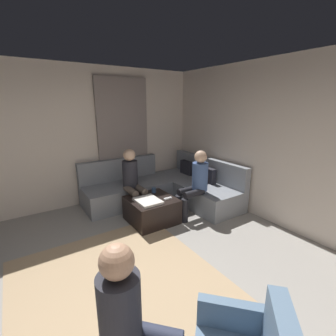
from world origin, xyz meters
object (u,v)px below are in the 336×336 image
object	(u,v)px
ottoman	(151,210)
coffee_mug	(154,190)
person_on_couch_side	(133,179)
game_remote	(168,198)
person_on_armchair	(134,321)
sectional_couch	(166,188)
person_on_couch_back	(196,181)

from	to	relation	value
ottoman	coffee_mug	size ratio (longest dim) A/B	8.00
person_on_couch_side	game_remote	bearing A→B (deg)	116.72
coffee_mug	person_on_armchair	distance (m)	2.86
sectional_couch	coffee_mug	bearing A→B (deg)	-52.32
coffee_mug	person_on_couch_side	world-z (taller)	person_on_couch_side
person_on_couch_back	sectional_couch	bearing A→B (deg)	3.58
coffee_mug	person_on_couch_side	bearing A→B (deg)	-131.72
person_on_couch_back	person_on_couch_side	world-z (taller)	same
person_on_couch_back	person_on_armchair	size ratio (longest dim) A/B	1.02
person_on_couch_back	person_on_couch_side	size ratio (longest dim) A/B	1.00
ottoman	person_on_couch_side	bearing A→B (deg)	-166.80
ottoman	person_on_couch_back	distance (m)	0.92
coffee_mug	ottoman	bearing A→B (deg)	-39.29
ottoman	person_on_armchair	xyz separation A→B (m)	(2.18, -1.36, 0.43)
game_remote	person_on_couch_side	bearing A→B (deg)	-153.28
person_on_armchair	person_on_couch_back	bearing A→B (deg)	178.93
sectional_couch	person_on_couch_side	size ratio (longest dim) A/B	2.12
game_remote	person_on_armchair	distance (m)	2.56
person_on_couch_back	person_on_couch_side	bearing A→B (deg)	50.18
coffee_mug	game_remote	size ratio (longest dim) A/B	0.63
person_on_couch_side	ottoman	bearing A→B (deg)	103.20
person_on_armchair	sectional_couch	bearing A→B (deg)	-169.72
coffee_mug	person_on_couch_side	size ratio (longest dim) A/B	0.08
sectional_couch	person_on_couch_back	size ratio (longest dim) A/B	2.12
coffee_mug	person_on_couch_back	bearing A→B (deg)	51.17
ottoman	sectional_couch	bearing A→B (deg)	131.56
sectional_couch	person_on_armchair	world-z (taller)	person_on_armchair
person_on_couch_back	ottoman	bearing A→B (deg)	71.87
game_remote	person_on_armchair	bearing A→B (deg)	-38.27
person_on_couch_side	person_on_couch_back	bearing A→B (deg)	140.18
person_on_couch_back	person_on_couch_side	distance (m)	1.14
coffee_mug	person_on_armchair	size ratio (longest dim) A/B	0.08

